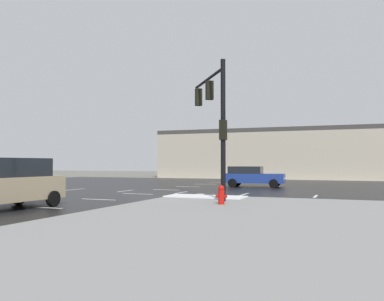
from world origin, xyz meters
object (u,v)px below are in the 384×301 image
sedan_blue (252,176)px  sedan_grey (15,179)px  traffic_signal_mast (215,111)px  suv_tan (5,182)px  fire_hydrant (221,195)px

sedan_blue → sedan_grey: 16.62m
traffic_signal_mast → suv_tan: 9.74m
fire_hydrant → traffic_signal_mast: bearing=114.0°
fire_hydrant → sedan_grey: sedan_grey is taller
fire_hydrant → suv_tan: bearing=-153.3°
traffic_signal_mast → suv_tan: traffic_signal_mast is taller
traffic_signal_mast → fire_hydrant: size_ratio=8.07×
sedan_blue → fire_hydrant: bearing=-85.6°
suv_tan → sedan_blue: bearing=-15.0°
sedan_grey → fire_hydrant: bearing=-17.9°
sedan_grey → sedan_blue: bearing=38.0°
sedan_grey → traffic_signal_mast: bearing=-8.3°
fire_hydrant → sedan_blue: (-2.05, 14.51, 0.32)m
fire_hydrant → suv_tan: suv_tan is taller
fire_hydrant → sedan_grey: (-14.03, 2.99, 0.32)m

